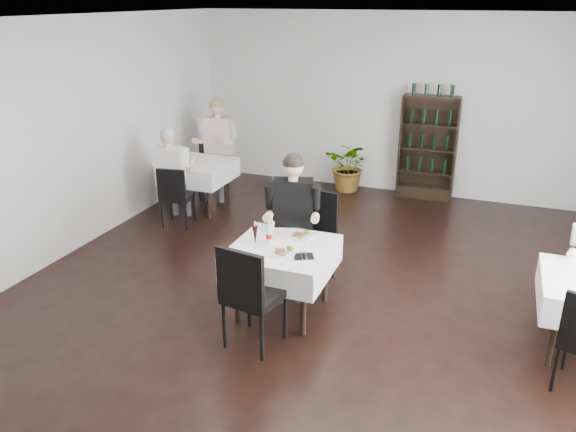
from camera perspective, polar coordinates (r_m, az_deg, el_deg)
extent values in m
plane|color=black|center=(6.14, 2.09, -10.05)|extent=(9.00, 9.00, 0.00)
plane|color=white|center=(5.24, 2.55, 19.18)|extent=(9.00, 9.00, 0.00)
plane|color=silver|center=(9.76, 10.95, 11.00)|extent=(7.00, 0.00, 7.00)
plane|color=silver|center=(7.36, -24.64, 6.09)|extent=(0.00, 9.00, 9.00)
cube|color=black|center=(9.85, 13.62, 2.44)|extent=(0.90, 0.28, 0.20)
cylinder|color=black|center=(5.89, -5.22, -7.60)|extent=(0.06, 0.06, 0.71)
cylinder|color=black|center=(6.48, -2.41, -4.69)|extent=(0.06, 0.06, 0.71)
cylinder|color=black|center=(5.64, 1.56, -8.91)|extent=(0.06, 0.06, 0.71)
cylinder|color=black|center=(6.25, 3.79, -5.73)|extent=(0.06, 0.06, 0.71)
cube|color=black|center=(5.88, -0.58, -3.43)|extent=(0.85, 0.85, 0.04)
cube|color=white|center=(5.93, -0.58, -4.40)|extent=(1.03, 1.03, 0.30)
cylinder|color=black|center=(9.00, -11.90, 2.50)|extent=(0.06, 0.06, 0.71)
cylinder|color=black|center=(9.54, -9.74, 3.75)|extent=(0.06, 0.06, 0.71)
cylinder|color=black|center=(8.66, -8.08, 2.01)|extent=(0.06, 0.06, 0.71)
cylinder|color=black|center=(9.23, -6.08, 3.33)|extent=(0.06, 0.06, 0.71)
cube|color=black|center=(8.99, -9.09, 5.19)|extent=(0.80, 0.80, 0.04)
cube|color=white|center=(9.02, -9.05, 4.52)|extent=(0.98, 0.98, 0.30)
cylinder|color=black|center=(5.74, 25.34, -10.66)|extent=(0.06, 0.06, 0.71)
cylinder|color=black|center=(6.33, 25.02, -7.52)|extent=(0.06, 0.06, 0.71)
imported|color=#22531C|center=(9.85, 6.29, 5.05)|extent=(0.89, 0.80, 0.89)
cylinder|color=black|center=(6.65, -0.41, -4.95)|extent=(0.04, 0.04, 0.50)
cylinder|color=black|center=(6.98, 1.49, -3.61)|extent=(0.04, 0.04, 0.50)
cylinder|color=black|center=(6.46, 2.84, -5.84)|extent=(0.04, 0.04, 0.50)
cylinder|color=black|center=(6.80, 4.63, -4.42)|extent=(0.04, 0.04, 0.50)
cube|color=black|center=(6.60, 2.17, -2.50)|extent=(0.58, 0.58, 0.08)
cube|color=black|center=(6.67, 3.18, 0.45)|extent=(0.50, 0.15, 0.54)
cylinder|color=black|center=(5.64, -0.29, -10.17)|extent=(0.04, 0.04, 0.50)
cylinder|color=black|center=(5.33, -2.68, -12.25)|extent=(0.04, 0.04, 0.50)
cylinder|color=black|center=(5.84, -3.99, -9.03)|extent=(0.04, 0.04, 0.50)
cylinder|color=black|center=(5.54, -6.51, -10.96)|extent=(0.04, 0.04, 0.50)
cube|color=black|center=(5.44, -3.43, -8.07)|extent=(0.57, 0.57, 0.08)
cube|color=black|center=(5.14, -4.89, -6.31)|extent=(0.50, 0.13, 0.54)
cylinder|color=black|center=(9.46, -8.95, 2.74)|extent=(0.03, 0.03, 0.43)
cylinder|color=black|center=(9.81, -8.68, 3.44)|extent=(0.03, 0.03, 0.43)
cylinder|color=black|center=(9.42, -6.71, 2.77)|extent=(0.03, 0.03, 0.43)
cylinder|color=black|center=(9.77, -6.51, 3.47)|extent=(0.03, 0.03, 0.43)
cube|color=black|center=(9.54, -7.78, 4.49)|extent=(0.56, 0.56, 0.07)
cube|color=black|center=(9.66, -7.74, 6.25)|extent=(0.41, 0.20, 0.46)
cylinder|color=black|center=(8.62, -9.49, 0.81)|extent=(0.03, 0.03, 0.42)
cylinder|color=black|center=(8.30, -10.34, -0.07)|extent=(0.03, 0.03, 0.42)
cylinder|color=black|center=(8.75, -11.74, 0.96)|extent=(0.03, 0.03, 0.42)
cylinder|color=black|center=(8.44, -12.65, 0.10)|extent=(0.03, 0.03, 0.42)
cube|color=black|center=(8.45, -11.17, 1.96)|extent=(0.49, 0.49, 0.06)
cube|color=black|center=(8.20, -11.77, 3.14)|extent=(0.42, 0.12, 0.46)
cylinder|color=black|center=(6.50, 26.48, -8.00)|extent=(0.04, 0.04, 0.51)
cylinder|color=black|center=(6.90, 26.39, -6.29)|extent=(0.04, 0.04, 0.51)
cylinder|color=black|center=(5.81, 26.43, -11.94)|extent=(0.04, 0.04, 0.45)
cylinder|color=black|center=(5.48, 25.47, -13.86)|extent=(0.04, 0.04, 0.45)
cube|color=#3C3D43|center=(6.30, -0.61, -2.73)|extent=(0.29, 0.49, 0.16)
cylinder|color=#3C3D43|center=(6.28, -0.74, -6.41)|extent=(0.12, 0.12, 0.55)
cube|color=#3C3D43|center=(6.29, 1.42, -2.78)|extent=(0.29, 0.49, 0.16)
cylinder|color=#3C3D43|center=(6.26, 1.31, -6.47)|extent=(0.12, 0.12, 0.55)
cube|color=black|center=(6.35, 0.53, 1.06)|extent=(0.50, 0.37, 0.61)
cylinder|color=tan|center=(6.10, -2.05, -0.07)|extent=(0.19, 0.36, 0.17)
cylinder|color=tan|center=(6.07, 2.78, -0.18)|extent=(0.19, 0.36, 0.17)
sphere|color=tan|center=(6.18, 0.53, 5.06)|extent=(0.23, 0.23, 0.23)
sphere|color=black|center=(6.17, 0.53, 5.36)|extent=(0.23, 0.23, 0.23)
cube|color=#3C3D43|center=(9.51, -7.99, 5.60)|extent=(0.25, 0.50, 0.16)
cylinder|color=#3C3D43|center=(9.42, -8.25, 3.14)|extent=(0.13, 0.13, 0.56)
cube|color=#3C3D43|center=(9.44, -6.66, 5.55)|extent=(0.25, 0.50, 0.16)
cylinder|color=#3C3D43|center=(9.36, -6.91, 3.07)|extent=(0.13, 0.13, 0.56)
cube|color=beige|center=(9.58, -7.06, 8.11)|extent=(0.50, 0.34, 0.63)
cylinder|color=tan|center=(9.38, -9.15, 7.56)|extent=(0.16, 0.37, 0.18)
cylinder|color=tan|center=(9.23, -6.01, 7.49)|extent=(0.16, 0.37, 0.18)
sphere|color=tan|center=(9.46, -7.23, 10.92)|extent=(0.24, 0.24, 0.24)
sphere|color=olive|center=(9.46, -7.24, 11.12)|extent=(0.24, 0.24, 0.24)
cube|color=#3C3D43|center=(8.59, -10.72, 3.19)|extent=(0.24, 0.45, 0.14)
cylinder|color=#3C3D43|center=(8.86, -10.23, 1.60)|extent=(0.11, 0.11, 0.50)
cube|color=#3C3D43|center=(8.66, -12.00, 3.22)|extent=(0.24, 0.45, 0.14)
cylinder|color=#3C3D43|center=(8.92, -11.47, 1.64)|extent=(0.11, 0.11, 0.50)
cube|color=silver|center=(8.35, -11.93, 4.97)|extent=(0.45, 0.31, 0.56)
cylinder|color=tan|center=(8.54, -9.85, 5.33)|extent=(0.15, 0.32, 0.16)
cylinder|color=tan|center=(8.68, -12.81, 5.38)|extent=(0.15, 0.32, 0.16)
sphere|color=tan|center=(8.27, -12.11, 7.84)|extent=(0.21, 0.21, 0.21)
sphere|color=beige|center=(8.26, -12.12, 8.04)|extent=(0.21, 0.21, 0.21)
cylinder|color=#3C3D43|center=(6.46, 26.95, -8.57)|extent=(0.10, 0.10, 0.46)
cylinder|color=tan|center=(6.30, 26.84, -3.36)|extent=(0.13, 0.30, 0.14)
cube|color=white|center=(6.09, 1.36, -2.06)|extent=(0.27, 0.27, 0.02)
cube|color=#562C18|center=(6.07, 1.04, -1.91)|extent=(0.11, 0.09, 0.02)
sphere|color=#2F711E|center=(6.09, 2.01, -1.67)|extent=(0.06, 0.06, 0.06)
cube|color=brown|center=(6.02, 1.35, -2.14)|extent=(0.11, 0.10, 0.02)
cube|color=white|center=(5.70, -0.48, -3.73)|extent=(0.29, 0.29, 0.02)
cube|color=#562C18|center=(5.69, -0.83, -3.58)|extent=(0.12, 0.11, 0.02)
sphere|color=#2F711E|center=(5.70, 0.23, -3.31)|extent=(0.06, 0.06, 0.06)
cube|color=brown|center=(5.64, -0.51, -3.84)|extent=(0.10, 0.08, 0.02)
cone|color=black|center=(5.88, -3.36, -1.96)|extent=(0.06, 0.06, 0.21)
cylinder|color=silver|center=(5.83, -3.38, -0.79)|extent=(0.02, 0.02, 0.05)
cone|color=gold|center=(5.94, -1.65, -1.61)|extent=(0.07, 0.07, 0.22)
cylinder|color=silver|center=(5.88, -1.66, -0.36)|extent=(0.02, 0.02, 0.06)
cylinder|color=silver|center=(5.88, -1.93, -1.92)|extent=(0.06, 0.06, 0.21)
cylinder|color=#A21609|center=(5.88, -1.93, -2.07)|extent=(0.07, 0.07, 0.05)
cylinder|color=silver|center=(5.82, -1.94, -0.73)|extent=(0.03, 0.03, 0.05)
cube|color=black|center=(5.63, 1.59, -4.12)|extent=(0.25, 0.23, 0.01)
cylinder|color=silver|center=(5.64, 1.38, -3.99)|extent=(0.11, 0.20, 0.01)
cylinder|color=silver|center=(5.62, 1.81, -4.06)|extent=(0.12, 0.20, 0.01)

